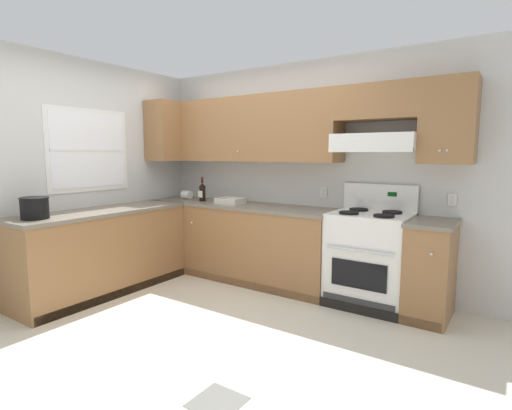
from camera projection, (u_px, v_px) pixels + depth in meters
The scene contains 11 objects.
ground_plane at pixel (187, 317), 3.70m from camera, with size 7.04×7.04×0.00m, color beige.
floor_accent_tile at pixel (217, 402), 2.42m from camera, with size 0.30×0.30×0.01m, color slate.
wall_back at pixel (303, 157), 4.54m from camera, with size 4.68×0.57×2.55m.
wall_left at pixel (98, 168), 4.59m from camera, with size 0.47×4.00×2.55m.
counter_back_run at pixel (259, 244), 4.67m from camera, with size 3.60×0.65×0.91m.
counter_left_run at pixel (103, 251), 4.32m from camera, with size 0.63×1.91×0.91m.
stove at pixel (369, 258), 3.95m from camera, with size 0.76×0.62×1.20m.
wine_bottle at pixel (202, 192), 5.04m from camera, with size 0.08×0.08×0.31m.
bowl at pixel (230, 202), 4.79m from camera, with size 0.32×0.24×0.07m.
bucket at pixel (35, 207), 3.66m from camera, with size 0.26×0.26×0.20m.
paper_towel_roll at pixel (187, 195), 5.31m from camera, with size 0.13×0.11×0.11m.
Camera 1 is at (2.51, -2.57, 1.51)m, focal length 27.78 mm.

